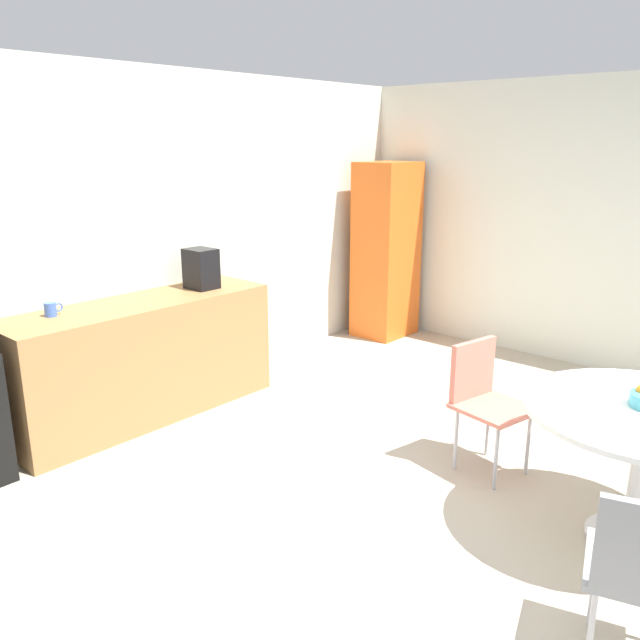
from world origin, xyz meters
TOP-DOWN VIEW (x-y plane):
  - ground_plane at (0.00, 0.00)m, footprint 6.00×6.00m
  - wall_back at (0.00, 3.00)m, footprint 6.00×0.10m
  - counter_block at (-0.42, 2.65)m, footprint 2.06×0.60m
  - locker_cabinet at (2.55, 2.55)m, footprint 0.60×0.50m
  - chair_coral at (0.55, 0.34)m, footprint 0.50×0.50m
  - mug_white at (-1.04, 2.74)m, footprint 0.13×0.08m
  - coffee_maker at (0.18, 2.65)m, footprint 0.20×0.24m

SIDE VIEW (x-z plane):
  - ground_plane at x=0.00m, z-range 0.00..0.00m
  - counter_block at x=-0.42m, z-range 0.00..0.90m
  - chair_coral at x=0.55m, z-range 0.11..0.94m
  - locker_cabinet at x=2.55m, z-range 0.00..1.83m
  - mug_white at x=-1.04m, z-range 0.90..1.00m
  - coffee_maker at x=0.18m, z-range 0.90..1.22m
  - wall_back at x=0.00m, z-range 0.00..2.60m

